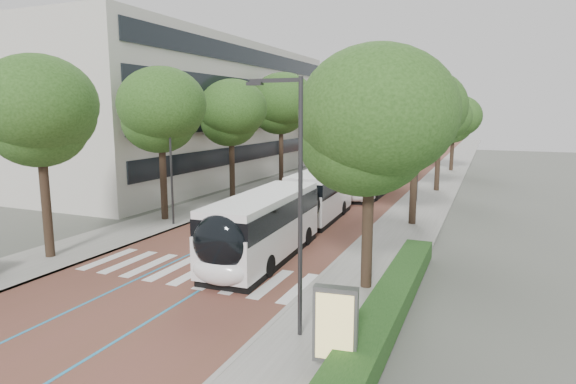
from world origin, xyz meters
name	(u,v)px	position (x,y,z in m)	size (l,w,h in m)	color
ground	(178,279)	(0.00, 0.00, 0.00)	(160.00, 160.00, 0.00)	#51544C
road	(380,172)	(0.00, 40.00, 0.01)	(11.00, 140.00, 0.02)	brown
sidewalk_left	(320,168)	(-7.50, 40.00, 0.06)	(4.00, 140.00, 0.12)	gray
sidewalk_right	(446,175)	(7.50, 40.00, 0.06)	(4.00, 140.00, 0.12)	gray
kerb_left	(335,169)	(-5.60, 40.00, 0.06)	(0.20, 140.00, 0.14)	gray
kerb_right	(429,174)	(5.60, 40.00, 0.06)	(0.20, 140.00, 0.14)	gray
zebra_crossing	(195,272)	(0.20, 1.00, 0.03)	(10.55, 3.60, 0.01)	silver
lane_line_left	(367,171)	(-1.60, 40.00, 0.02)	(0.12, 126.00, 0.01)	teal
lane_line_right	(393,172)	(1.60, 40.00, 0.02)	(0.12, 126.00, 0.01)	teal
office_building	(181,112)	(-19.47, 28.00, 7.00)	(18.11, 40.00, 14.00)	beige
hedge	(391,300)	(9.10, 0.00, 0.52)	(1.20, 14.00, 0.80)	#173C15
streetlight_near	(295,188)	(6.62, -3.00, 4.82)	(1.82, 0.20, 8.00)	#2F2F31
streetlight_far	(416,141)	(6.62, 22.00, 4.82)	(1.82, 0.20, 8.00)	#2F2F31
lamp_post_left	(171,160)	(-6.10, 8.00, 4.12)	(0.14, 0.14, 8.00)	#2F2F31
trees_left	(270,112)	(-7.50, 25.48, 7.00)	(6.35, 60.35, 10.29)	black
trees_right	(430,122)	(7.70, 20.97, 6.29)	(6.03, 47.90, 9.06)	black
lead_bus	(291,211)	(2.01, 7.80, 1.63)	(3.41, 18.50, 3.20)	black
bus_queued_0	(371,176)	(2.62, 24.37, 1.62)	(2.66, 12.42, 3.20)	white
bus_queued_1	(394,161)	(2.08, 37.37, 1.62)	(2.76, 12.44, 3.20)	white
bus_queued_2	(413,152)	(2.20, 50.47, 1.62)	(2.90, 12.47, 3.20)	white
ad_panel	(335,329)	(8.52, -4.80, 1.41)	(1.21, 0.52, 2.46)	#59595B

